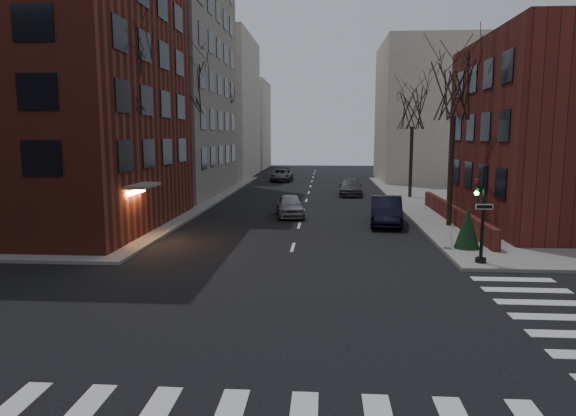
% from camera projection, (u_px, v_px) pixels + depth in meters
% --- Properties ---
extents(ground, '(160.00, 160.00, 0.00)m').
position_uv_depth(ground, '(263.00, 350.00, 12.98)').
color(ground, black).
rests_on(ground, ground).
extents(building_left_brick, '(15.00, 15.00, 18.00)m').
position_uv_depth(building_left_brick, '(26.00, 71.00, 29.11)').
color(building_left_brick, maroon).
rests_on(building_left_brick, ground).
extents(building_left_tan, '(18.00, 18.00, 28.00)m').
position_uv_depth(building_left_tan, '(119.00, 38.00, 45.79)').
color(building_left_tan, gray).
rests_on(building_left_tan, ground).
extents(low_wall_right, '(0.35, 16.00, 1.00)m').
position_uv_depth(low_wall_right, '(453.00, 214.00, 30.99)').
color(low_wall_right, maroon).
rests_on(low_wall_right, sidewalk_far_right).
extents(building_distant_la, '(14.00, 16.00, 18.00)m').
position_uv_depth(building_distant_la, '(199.00, 107.00, 67.09)').
color(building_distant_la, beige).
rests_on(building_distant_la, ground).
extents(building_distant_ra, '(14.00, 14.00, 16.00)m').
position_uv_depth(building_distant_ra, '(441.00, 113.00, 60.16)').
color(building_distant_ra, beige).
rests_on(building_distant_ra, ground).
extents(building_distant_lb, '(10.00, 12.00, 14.00)m').
position_uv_depth(building_distant_lb, '(237.00, 125.00, 84.02)').
color(building_distant_lb, beige).
rests_on(building_distant_lb, ground).
extents(traffic_signal, '(0.76, 0.44, 4.00)m').
position_uv_depth(traffic_signal, '(481.00, 221.00, 21.03)').
color(traffic_signal, black).
rests_on(traffic_signal, sidewalk_far_right).
extents(tree_left_a, '(4.18, 4.18, 10.26)m').
position_uv_depth(tree_left_a, '(124.00, 74.00, 26.24)').
color(tree_left_a, '#2D231C').
rests_on(tree_left_a, sidewalk_far_left).
extents(tree_left_b, '(4.40, 4.40, 10.80)m').
position_uv_depth(tree_left_b, '(187.00, 87.00, 38.03)').
color(tree_left_b, '#2D231C').
rests_on(tree_left_b, sidewalk_far_left).
extents(tree_left_c, '(3.96, 3.96, 9.72)m').
position_uv_depth(tree_left_c, '(224.00, 109.00, 51.97)').
color(tree_left_c, '#2D231C').
rests_on(tree_left_c, sidewalk_far_left).
extents(tree_right_a, '(3.96, 3.96, 9.72)m').
position_uv_depth(tree_right_a, '(455.00, 88.00, 29.00)').
color(tree_right_a, '#2D231C').
rests_on(tree_right_a, sidewalk_far_right).
extents(tree_right_b, '(3.74, 3.74, 9.18)m').
position_uv_depth(tree_right_b, '(413.00, 109.00, 42.89)').
color(tree_right_b, '#2D231C').
rests_on(tree_right_b, sidewalk_far_right).
extents(streetlamp_near, '(0.36, 0.36, 6.28)m').
position_uv_depth(streetlamp_near, '(181.00, 152.00, 34.69)').
color(streetlamp_near, black).
rests_on(streetlamp_near, sidewalk_far_left).
extents(streetlamp_far, '(0.36, 0.36, 6.28)m').
position_uv_depth(streetlamp_far, '(234.00, 146.00, 54.44)').
color(streetlamp_far, black).
rests_on(streetlamp_far, sidewalk_far_left).
extents(parked_sedan, '(2.28, 5.33, 1.71)m').
position_uv_depth(parked_sedan, '(386.00, 211.00, 30.98)').
color(parked_sedan, black).
rests_on(parked_sedan, ground).
extents(car_lane_silver, '(2.30, 4.52, 1.48)m').
position_uv_depth(car_lane_silver, '(290.00, 206.00, 34.16)').
color(car_lane_silver, gray).
rests_on(car_lane_silver, ground).
extents(car_lane_gray, '(2.24, 5.17, 1.48)m').
position_uv_depth(car_lane_gray, '(350.00, 187.00, 46.28)').
color(car_lane_gray, '#3E3D42').
rests_on(car_lane_gray, ground).
extents(car_lane_far, '(2.55, 5.20, 1.42)m').
position_uv_depth(car_lane_far, '(282.00, 175.00, 60.35)').
color(car_lane_far, '#46474C').
rests_on(car_lane_far, ground).
extents(sandwich_board, '(0.38, 0.52, 0.81)m').
position_uv_depth(sandwich_board, '(448.00, 239.00, 23.98)').
color(sandwich_board, white).
rests_on(sandwich_board, sidewalk_far_right).
extents(evergreen_shrub, '(1.37, 1.37, 1.93)m').
position_uv_depth(evergreen_shrub, '(467.00, 228.00, 23.83)').
color(evergreen_shrub, black).
rests_on(evergreen_shrub, sidewalk_far_right).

